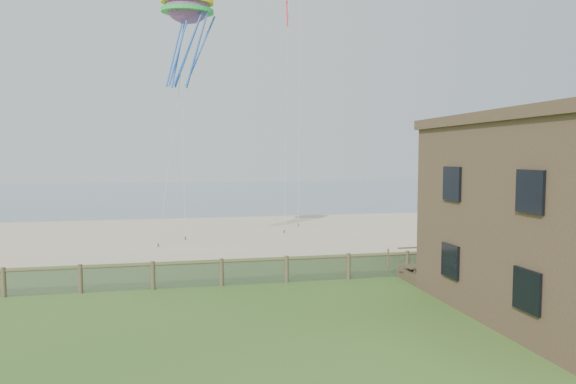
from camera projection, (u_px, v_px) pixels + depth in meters
The scene contains 7 objects.
ground at pixel (322, 324), 17.91m from camera, with size 160.00×160.00×0.00m, color #32581E.
sand_beach at pixel (244, 232), 39.38m from camera, with size 72.00×20.00×0.02m, color #BFAD89.
ocean at pixel (211, 193), 82.34m from camera, with size 160.00×68.00×0.02m, color slate.
chainlink_fence at pixel (287, 271), 23.73m from camera, with size 36.20×0.20×1.25m, color brown, non-canonical shape.
motel_deck at pixel (547, 269), 25.44m from camera, with size 15.00×2.00×0.50m, color brown.
picnic_table at pixel (426, 272), 24.09m from camera, with size 1.99×1.51×0.84m, color brown, non-canonical shape.
octopus_kite at pixel (188, 35), 29.67m from camera, with size 3.02×2.13×6.22m, color orange, non-canonical shape.
Camera 1 is at (-4.76, -16.92, 5.86)m, focal length 32.00 mm.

